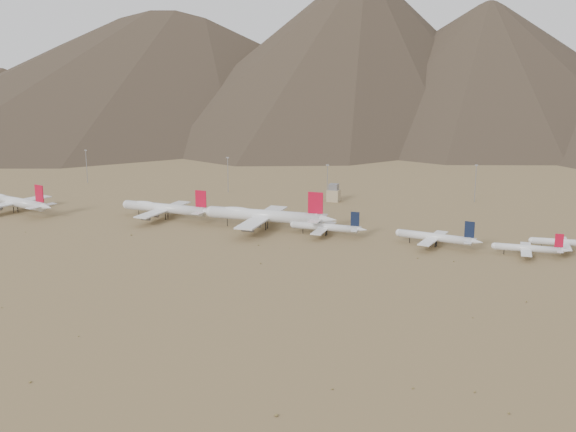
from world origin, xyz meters
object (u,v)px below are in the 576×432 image
(widebody_centre, at_px, (165,208))
(control_tower, at_px, (334,194))
(narrowbody_a, at_px, (327,227))
(narrowbody_b, at_px, (437,237))
(widebody_west, at_px, (14,202))
(widebody_east, at_px, (265,215))

(widebody_centre, xyz_separation_m, control_tower, (82.66, 84.52, -1.43))
(control_tower, bearing_deg, narrowbody_a, -76.70)
(narrowbody_b, bearing_deg, widebody_west, -169.32)
(widebody_centre, xyz_separation_m, narrowbody_b, (165.04, -10.48, -1.72))
(widebody_west, bearing_deg, narrowbody_b, 16.45)
(widebody_west, bearing_deg, widebody_centre, 24.06)
(widebody_east, bearing_deg, widebody_centre, 175.29)
(widebody_west, bearing_deg, widebody_east, 19.12)
(widebody_east, xyz_separation_m, control_tower, (16.08, 88.93, -2.80))
(widebody_east, xyz_separation_m, narrowbody_a, (37.65, -2.36, -3.36))
(widebody_west, height_order, narrowbody_b, widebody_west)
(widebody_centre, relative_size, narrowbody_a, 1.48)
(narrowbody_b, bearing_deg, widebody_centre, -173.93)
(narrowbody_a, distance_m, narrowbody_b, 60.92)
(widebody_centre, distance_m, control_tower, 118.23)
(narrowbody_b, bearing_deg, control_tower, 140.64)
(widebody_east, xyz_separation_m, narrowbody_b, (98.46, -6.08, -3.08))
(narrowbody_a, bearing_deg, widebody_west, -177.34)
(widebody_west, distance_m, widebody_east, 166.22)
(narrowbody_b, xyz_separation_m, control_tower, (-82.38, 95.01, 0.28))
(widebody_centre, bearing_deg, widebody_east, 0.22)
(widebody_east, height_order, control_tower, widebody_east)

